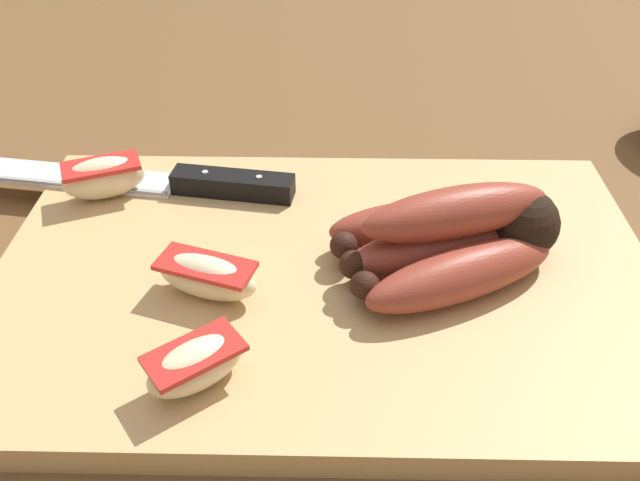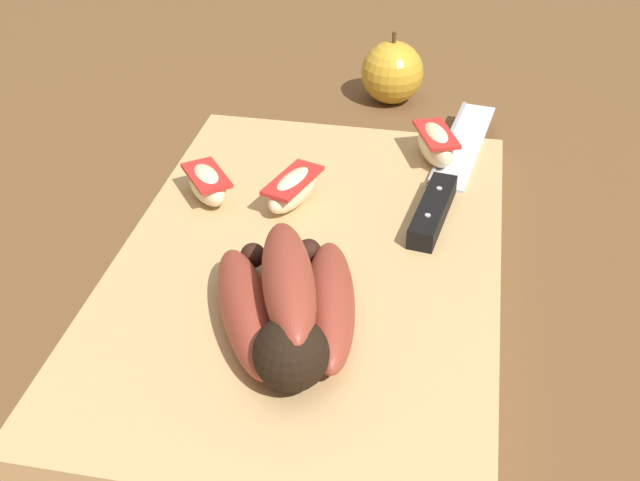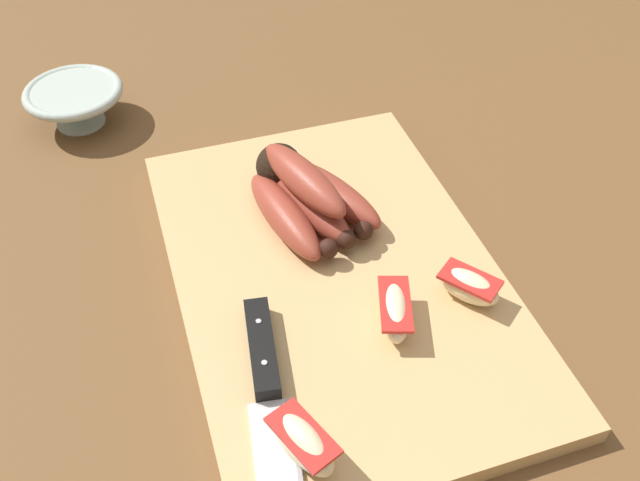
% 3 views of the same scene
% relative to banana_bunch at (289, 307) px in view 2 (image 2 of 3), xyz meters
% --- Properties ---
extents(ground_plane, '(6.00, 6.00, 0.00)m').
position_rel_banana_bunch_xyz_m(ground_plane, '(-0.10, 0.01, -0.04)').
color(ground_plane, brown).
extents(cutting_board, '(0.47, 0.31, 0.02)m').
position_rel_banana_bunch_xyz_m(cutting_board, '(-0.09, -0.01, -0.03)').
color(cutting_board, tan).
rests_on(cutting_board, ground_plane).
extents(banana_bunch, '(0.16, 0.13, 0.06)m').
position_rel_banana_bunch_xyz_m(banana_bunch, '(0.00, 0.00, 0.00)').
color(banana_bunch, black).
rests_on(banana_bunch, cutting_board).
extents(chefs_knife, '(0.28, 0.07, 0.02)m').
position_rel_banana_bunch_xyz_m(chefs_knife, '(-0.21, 0.10, -0.02)').
color(chefs_knife, silver).
rests_on(chefs_knife, cutting_board).
extents(apple_wedge_near, '(0.06, 0.06, 0.03)m').
position_rel_banana_bunch_xyz_m(apple_wedge_near, '(-0.16, -0.11, -0.01)').
color(apple_wedge_near, beige).
rests_on(apple_wedge_near, cutting_board).
extents(apple_wedge_middle, '(0.08, 0.05, 0.03)m').
position_rel_banana_bunch_xyz_m(apple_wedge_middle, '(-0.17, -0.03, -0.01)').
color(apple_wedge_middle, beige).
rests_on(apple_wedge_middle, cutting_board).
extents(apple_wedge_far, '(0.07, 0.05, 0.03)m').
position_rel_banana_bunch_xyz_m(apple_wedge_far, '(-0.27, 0.08, -0.01)').
color(apple_wedge_far, beige).
rests_on(apple_wedge_far, cutting_board).
extents(whole_apple, '(0.07, 0.07, 0.08)m').
position_rel_banana_bunch_xyz_m(whole_apple, '(-0.43, 0.02, -0.01)').
color(whole_apple, gold).
rests_on(whole_apple, ground_plane).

